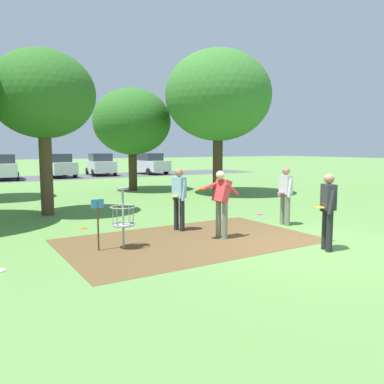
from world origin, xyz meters
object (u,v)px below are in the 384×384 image
(player_waiting_right, at_px, (179,196))
(frisbee_by_tee, at_px, (259,214))
(player_foreground_watching, at_px, (285,193))
(parked_car_rightmost, at_px, (149,164))
(parked_car_center_left, at_px, (58,166))
(tree_near_right, at_px, (132,122))
(parked_car_center_right, at_px, (101,164))
(player_throwing, at_px, (328,207))
(player_waiting_left, at_px, (221,200))
(disc_golf_basket, at_px, (120,216))
(parked_car_leftmost, at_px, (3,167))
(tree_near_left, at_px, (218,96))
(tree_mid_center, at_px, (43,95))
(frisbee_mid_grass, at_px, (83,228))

(player_waiting_right, relative_size, frisbee_by_tee, 7.84)
(player_foreground_watching, distance_m, parked_car_rightmost, 23.92)
(player_foreground_watching, distance_m, parked_car_center_left, 23.21)
(tree_near_right, distance_m, parked_car_center_right, 13.15)
(player_foreground_watching, distance_m, parked_car_center_right, 23.86)
(player_throwing, bearing_deg, tree_near_right, 84.87)
(tree_near_right, relative_size, parked_car_center_left, 1.25)
(player_waiting_left, xyz_separation_m, tree_near_right, (2.53, 11.50, 2.66))
(player_throwing, height_order, player_waiting_right, same)
(disc_golf_basket, relative_size, parked_car_leftmost, 0.32)
(tree_near_left, relative_size, tree_near_right, 1.29)
(frisbee_by_tee, distance_m, tree_mid_center, 8.25)
(tree_near_left, height_order, parked_car_leftmost, tree_near_left)
(tree_mid_center, bearing_deg, player_foreground_watching, -44.61)
(player_throwing, xyz_separation_m, tree_near_right, (1.23, 13.69, 2.68))
(parked_car_center_right, bearing_deg, player_waiting_right, -103.39)
(disc_golf_basket, distance_m, frisbee_by_tee, 6.04)
(player_waiting_right, height_order, tree_near_left, tree_near_left)
(parked_car_center_left, bearing_deg, tree_near_right, -84.46)
(player_waiting_right, bearing_deg, parked_car_rightmost, 66.47)
(frisbee_mid_grass, xyz_separation_m, tree_mid_center, (-0.36, 2.88, 3.99))
(frisbee_mid_grass, bearing_deg, player_waiting_right, -37.29)
(player_throwing, height_order, player_waiting_left, same)
(player_waiting_left, distance_m, parked_car_rightmost, 25.11)
(disc_golf_basket, bearing_deg, parked_car_leftmost, 90.06)
(disc_golf_basket, distance_m, tree_mid_center, 6.43)
(frisbee_by_tee, xyz_separation_m, tree_near_right, (-0.66, 9.33, 3.63))
(frisbee_mid_grass, distance_m, parked_car_center_left, 20.94)
(player_waiting_right, xyz_separation_m, parked_car_center_left, (1.80, 22.21, -0.05))
(player_throwing, height_order, parked_car_rightmost, parked_car_rightmost)
(parked_car_leftmost, bearing_deg, player_foreground_watching, -77.29)
(frisbee_mid_grass, relative_size, parked_car_leftmost, 0.05)
(player_waiting_right, xyz_separation_m, parked_car_rightmost, (9.60, 22.03, -0.05))
(frisbee_by_tee, relative_size, frisbee_mid_grass, 0.98)
(tree_mid_center, bearing_deg, parked_car_leftmost, 88.53)
(tree_near_left, distance_m, parked_car_center_right, 16.80)
(tree_near_right, bearing_deg, parked_car_leftmost, 113.43)
(frisbee_by_tee, xyz_separation_m, frisbee_mid_grass, (-5.83, 0.86, 0.00))
(player_foreground_watching, relative_size, parked_car_leftmost, 0.39)
(tree_near_left, relative_size, parked_car_center_right, 1.59)
(disc_golf_basket, xyz_separation_m, player_throwing, (3.82, -2.57, 0.21))
(tree_near_right, xyz_separation_m, tree_mid_center, (-5.52, -5.60, 0.36))
(player_foreground_watching, relative_size, player_waiting_right, 1.00)
(player_waiting_left, xyz_separation_m, parked_car_rightmost, (9.15, 23.39, -0.06))
(frisbee_mid_grass, xyz_separation_m, tree_near_left, (8.07, 4.76, 4.77))
(disc_golf_basket, height_order, frisbee_mid_grass, disc_golf_basket)
(tree_near_right, xyz_separation_m, parked_car_rightmost, (6.63, 11.89, -2.72))
(player_waiting_right, xyz_separation_m, parked_car_leftmost, (-2.11, 21.86, -0.05))
(player_waiting_right, bearing_deg, tree_near_right, 73.69)
(disc_golf_basket, bearing_deg, frisbee_by_tee, 17.41)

